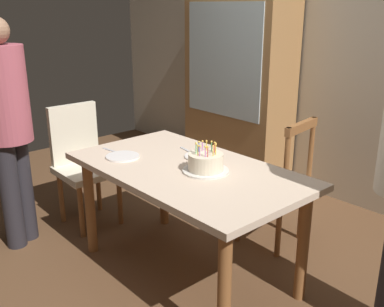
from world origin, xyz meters
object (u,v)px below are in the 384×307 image
object	(u,v)px
birthday_cake	(206,163)
chair_upholstered	(82,158)
plate_far_side	(201,156)
china_cabinet	(238,84)
chair_spindle_back	(275,184)
person_celebrant	(8,122)
dining_table	(187,182)
plate_near_celebrant	(123,156)

from	to	relation	value
birthday_cake	chair_upholstered	world-z (taller)	chair_upholstered
birthday_cake	chair_upholstered	bearing A→B (deg)	-173.61
plate_far_side	chair_upholstered	distance (m)	1.14
chair_upholstered	china_cabinet	world-z (taller)	china_cabinet
china_cabinet	chair_spindle_back	bearing A→B (deg)	-35.48
chair_upholstered	person_celebrant	xyz separation A→B (m)	(0.02, -0.54, 0.39)
chair_spindle_back	china_cabinet	size ratio (longest dim) A/B	0.50
plate_far_side	chair_spindle_back	bearing A→B (deg)	71.37
person_celebrant	china_cabinet	bearing A→B (deg)	87.03
chair_spindle_back	chair_upholstered	size ratio (longest dim) A/B	1.00
china_cabinet	birthday_cake	bearing A→B (deg)	-52.94
dining_table	birthday_cake	world-z (taller)	birthday_cake
birthday_cake	chair_spindle_back	bearing A→B (deg)	91.81
plate_near_celebrant	chair_upholstered	distance (m)	0.77
chair_spindle_back	plate_far_side	bearing A→B (deg)	-108.63
birthday_cake	chair_upholstered	distance (m)	1.32
chair_upholstered	china_cabinet	distance (m)	1.72
plate_near_celebrant	chair_upholstered	world-z (taller)	chair_upholstered
plate_near_celebrant	person_celebrant	bearing A→B (deg)	-147.05
dining_table	chair_upholstered	distance (m)	1.16
dining_table	chair_upholstered	xyz separation A→B (m)	(-1.15, -0.11, -0.11)
plate_near_celebrant	china_cabinet	world-z (taller)	china_cabinet
china_cabinet	chair_upholstered	bearing A→B (deg)	-94.56
chair_upholstered	china_cabinet	xyz separation A→B (m)	(0.13, 1.67, 0.42)
chair_spindle_back	person_celebrant	bearing A→B (deg)	-131.43
birthday_cake	plate_near_celebrant	distance (m)	0.60
chair_spindle_back	china_cabinet	bearing A→B (deg)	144.52
chair_upholstered	person_celebrant	size ratio (longest dim) A/B	0.58
birthday_cake	chair_spindle_back	distance (m)	0.80
birthday_cake	china_cabinet	xyz separation A→B (m)	(-1.15, 1.52, 0.15)
person_celebrant	china_cabinet	xyz separation A→B (m)	(0.11, 2.21, 0.03)
dining_table	birthday_cake	xyz separation A→B (m)	(0.14, 0.03, 0.15)
dining_table	chair_spindle_back	xyz separation A→B (m)	(0.11, 0.75, -0.19)
dining_table	person_celebrant	distance (m)	1.34
chair_spindle_back	dining_table	bearing A→B (deg)	-98.53
chair_upholstered	dining_table	bearing A→B (deg)	5.48
plate_near_celebrant	china_cabinet	size ratio (longest dim) A/B	0.12
dining_table	plate_far_side	distance (m)	0.23
dining_table	plate_far_side	world-z (taller)	plate_far_side
birthday_cake	plate_near_celebrant	bearing A→B (deg)	-157.72
chair_spindle_back	person_celebrant	size ratio (longest dim) A/B	0.58
birthday_cake	person_celebrant	distance (m)	1.45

